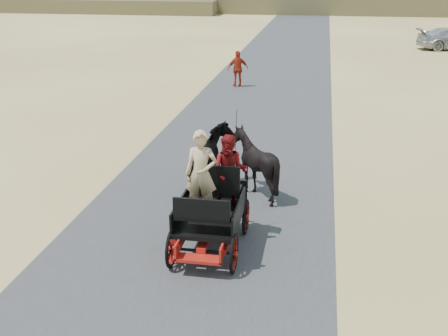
% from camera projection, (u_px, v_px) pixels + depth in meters
% --- Properties ---
extents(ground, '(140.00, 140.00, 0.00)m').
position_uv_depth(ground, '(163.00, 304.00, 9.85)').
color(ground, tan).
extents(road, '(6.00, 140.00, 0.01)m').
position_uv_depth(road, '(163.00, 304.00, 9.85)').
color(road, '#38383A').
rests_on(road, ground).
extents(ridge_far, '(140.00, 6.00, 2.40)m').
position_uv_depth(ridge_far, '(304.00, 3.00, 66.81)').
color(ridge_far, brown).
rests_on(ridge_far, ground).
extents(ridge_near, '(40.00, 4.00, 1.60)m').
position_uv_depth(ridge_near, '(54.00, 6.00, 68.09)').
color(ridge_near, brown).
rests_on(ridge_near, ground).
extents(carriage, '(1.30, 2.40, 0.72)m').
position_uv_depth(carriage, '(211.00, 232.00, 11.70)').
color(carriage, black).
rests_on(carriage, ground).
extents(horse_left, '(0.91, 2.01, 1.70)m').
position_uv_depth(horse_left, '(212.00, 161.00, 14.40)').
color(horse_left, black).
rests_on(horse_left, ground).
extents(horse_right, '(1.37, 1.54, 1.70)m').
position_uv_depth(horse_right, '(255.00, 164.00, 14.22)').
color(horse_right, black).
rests_on(horse_right, ground).
extents(driver_man, '(0.66, 0.43, 1.80)m').
position_uv_depth(driver_man, '(201.00, 174.00, 11.34)').
color(driver_man, tan).
rests_on(driver_man, carriage).
extents(passenger_woman, '(0.77, 0.60, 1.58)m').
position_uv_depth(passenger_woman, '(230.00, 171.00, 11.81)').
color(passenger_woman, '#660C0F').
rests_on(passenger_woman, carriage).
extents(pedestrian, '(1.09, 0.76, 1.73)m').
position_uv_depth(pedestrian, '(238.00, 69.00, 26.94)').
color(pedestrian, '#A62513').
rests_on(pedestrian, ground).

